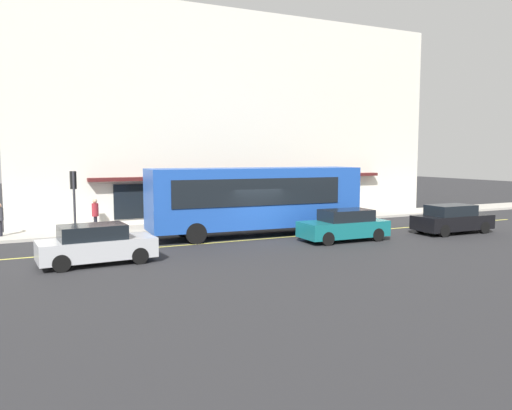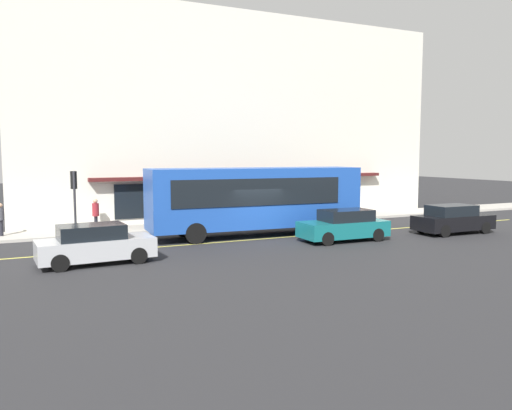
{
  "view_description": "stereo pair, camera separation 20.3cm",
  "coord_description": "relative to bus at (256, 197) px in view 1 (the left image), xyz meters",
  "views": [
    {
      "loc": [
        -10.65,
        -22.28,
        4.17
      ],
      "look_at": [
        0.46,
        1.02,
        1.6
      ],
      "focal_mm": 35.48,
      "sensor_mm": 36.0,
      "label": 1
    },
    {
      "loc": [
        -10.46,
        -22.36,
        4.17
      ],
      "look_at": [
        0.46,
        1.02,
        1.6
      ],
      "focal_mm": 35.48,
      "sensor_mm": 36.0,
      "label": 2
    }
  ],
  "objects": [
    {
      "name": "ground",
      "position": [
        -0.49,
        -1.05,
        -1.99
      ],
      "size": [
        120.0,
        120.0,
        0.0
      ],
      "primitive_type": "plane",
      "color": "#28282B"
    },
    {
      "name": "storefront_building",
      "position": [
        2.2,
        11.72,
        4.54
      ],
      "size": [
        27.98,
        12.43,
        13.05
      ],
      "color": "silver",
      "rests_on": "ground"
    },
    {
      "name": "bus",
      "position": [
        0.0,
        0.0,
        0.0
      ],
      "size": [
        11.23,
        3.03,
        3.5
      ],
      "color": "#1E4CAD",
      "rests_on": "ground"
    },
    {
      "name": "pedestrian_waiting",
      "position": [
        -11.91,
        4.45,
        -0.86
      ],
      "size": [
        0.34,
        0.34,
        1.64
      ],
      "color": "black",
      "rests_on": "sidewalk"
    },
    {
      "name": "sidewalk",
      "position": [
        -0.49,
        4.4,
        -1.91
      ],
      "size": [
        80.0,
        2.81,
        0.15
      ],
      "primitive_type": "cube",
      "color": "#B2ADA3",
      "rests_on": "ground"
    },
    {
      "name": "pedestrian_at_corner",
      "position": [
        -7.48,
        3.75,
        -0.78
      ],
      "size": [
        0.34,
        0.34,
        1.75
      ],
      "color": "black",
      "rests_on": "sidewalk"
    },
    {
      "name": "car_black",
      "position": [
        9.8,
        -3.71,
        -1.24
      ],
      "size": [
        4.32,
        1.89,
        1.52
      ],
      "color": "black",
      "rests_on": "ground"
    },
    {
      "name": "car_teal",
      "position": [
        3.2,
        -3.2,
        -1.24
      ],
      "size": [
        4.33,
        1.92,
        1.52
      ],
      "color": "#14666B",
      "rests_on": "ground"
    },
    {
      "name": "traffic_light",
      "position": [
        -8.52,
        3.56,
        0.55
      ],
      "size": [
        0.3,
        0.52,
        3.2
      ],
      "color": "#2D2D33",
      "rests_on": "sidewalk"
    },
    {
      "name": "pedestrian_mid_block",
      "position": [
        1.74,
        3.44,
        -0.8
      ],
      "size": [
        0.34,
        0.34,
        1.72
      ],
      "color": "black",
      "rests_on": "sidewalk"
    },
    {
      "name": "lane_centre_stripe",
      "position": [
        -0.49,
        -1.05,
        -1.98
      ],
      "size": [
        36.0,
        0.16,
        0.01
      ],
      "primitive_type": "cube",
      "color": "#D8D14C",
      "rests_on": "ground"
    },
    {
      "name": "car_silver",
      "position": [
        -8.47,
        -3.48,
        -1.24
      ],
      "size": [
        4.4,
        2.06,
        1.52
      ],
      "color": "#B7BABF",
      "rests_on": "ground"
    }
  ]
}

